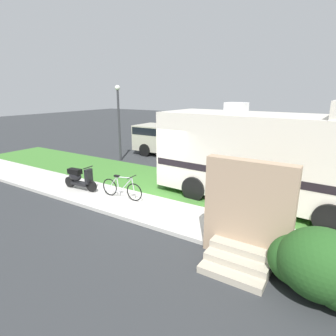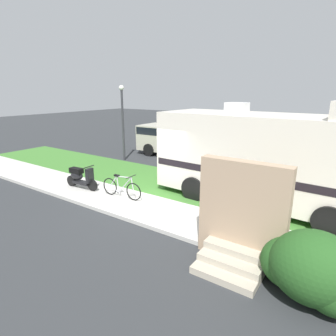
{
  "view_description": "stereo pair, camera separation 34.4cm",
  "coord_description": "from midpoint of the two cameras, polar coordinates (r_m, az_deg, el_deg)",
  "views": [
    {
      "loc": [
        5.9,
        -8.06,
        3.84
      ],
      "look_at": [
        0.6,
        0.3,
        1.1
      ],
      "focal_mm": 29.7,
      "sensor_mm": 36.0,
      "label": 1
    },
    {
      "loc": [
        6.19,
        -7.87,
        3.84
      ],
      "look_at": [
        0.6,
        0.3,
        1.1
      ],
      "focal_mm": 29.7,
      "sensor_mm": 36.0,
      "label": 2
    }
  ],
  "objects": [
    {
      "name": "scooter",
      "position": [
        11.42,
        -16.75,
        -1.79
      ],
      "size": [
        1.58,
        0.5,
        0.97
      ],
      "color": "black",
      "rests_on": "ground"
    },
    {
      "name": "bottle_spare",
      "position": [
        8.19,
        23.9,
        -12.08
      ],
      "size": [
        0.07,
        0.07,
        0.28
      ],
      "color": "#19722D",
      "rests_on": "ground"
    },
    {
      "name": "sidewalk",
      "position": [
        9.83,
        -6.88,
        -7.27
      ],
      "size": [
        24.0,
        2.0,
        0.12
      ],
      "color": "beige",
      "rests_on": "ground"
    },
    {
      "name": "bicycle",
      "position": [
        10.13,
        -8.57,
        -4.04
      ],
      "size": [
        1.74,
        0.52,
        0.88
      ],
      "color": "black",
      "rests_on": "ground"
    },
    {
      "name": "porch_steps",
      "position": [
        6.59,
        15.91,
        -11.02
      ],
      "size": [
        2.0,
        1.26,
        2.4
      ],
      "color": "#B2A893",
      "rests_on": "ground"
    },
    {
      "name": "pickup_truck_near",
      "position": [
        17.13,
        1.47,
        5.81
      ],
      "size": [
        5.28,
        2.19,
        1.81
      ],
      "color": "#B7B29E",
      "rests_on": "ground"
    },
    {
      "name": "ground_plane",
      "position": [
        10.71,
        -2.64,
        -5.55
      ],
      "size": [
        80.0,
        80.0,
        0.0
      ],
      "primitive_type": "plane",
      "color": "#2D3033"
    },
    {
      "name": "bush_by_porch",
      "position": [
        6.17,
        29.02,
        -17.85
      ],
      "size": [
        1.93,
        1.45,
        1.37
      ],
      "color": "#23511E",
      "rests_on": "ground"
    },
    {
      "name": "street_lamp_post",
      "position": [
        15.85,
        -8.68,
        10.58
      ],
      "size": [
        0.28,
        0.28,
        4.16
      ],
      "color": "#333338",
      "rests_on": "ground"
    },
    {
      "name": "bottle_green",
      "position": [
        8.07,
        27.43,
        -13.0
      ],
      "size": [
        0.07,
        0.07,
        0.26
      ],
      "color": "#B2B2B7",
      "rests_on": "ground"
    },
    {
      "name": "grass_strip",
      "position": [
        11.86,
        1.72,
        -3.23
      ],
      "size": [
        24.0,
        3.4,
        0.08
      ],
      "color": "#3D752D",
      "rests_on": "ground"
    },
    {
      "name": "motorhome_rv",
      "position": [
        10.01,
        20.71,
        2.22
      ],
      "size": [
        7.48,
        2.96,
        3.61
      ],
      "color": "silver",
      "rests_on": "ground"
    },
    {
      "name": "pickup_truck_far",
      "position": [
        18.46,
        21.21,
        5.41
      ],
      "size": [
        5.8,
        2.34,
        1.76
      ],
      "color": "#1E2328",
      "rests_on": "ground"
    }
  ]
}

